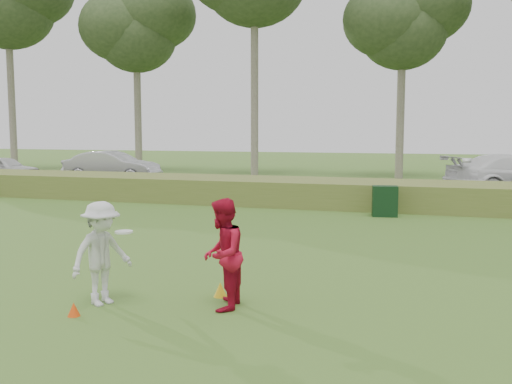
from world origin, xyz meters
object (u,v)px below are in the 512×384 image
(car_mid, at_px, (112,167))
(player_red, at_px, (222,254))
(player_white, at_px, (101,253))
(cone_orange, at_px, (74,309))
(cone_yellow, at_px, (220,289))
(car_left, at_px, (4,168))
(utility_cabinet, at_px, (385,201))

(car_mid, bearing_deg, player_red, -148.69)
(player_white, relative_size, cone_orange, 7.99)
(cone_yellow, distance_m, car_left, 24.49)
(cone_orange, xyz_separation_m, cone_yellow, (1.69, 1.54, 0.02))
(cone_orange, xyz_separation_m, car_left, (-16.65, 17.75, 0.60))
(player_red, height_order, car_mid, player_red)
(cone_yellow, bearing_deg, car_left, 138.55)
(car_mid, bearing_deg, car_left, 91.96)
(cone_yellow, distance_m, car_mid, 20.88)
(utility_cabinet, bearing_deg, cone_yellow, -110.19)
(cone_yellow, xyz_separation_m, utility_cabinet, (1.83, 9.67, 0.36))
(player_white, bearing_deg, cone_orange, -164.43)
(player_red, bearing_deg, player_white, -86.78)
(car_left, bearing_deg, car_mid, -83.52)
(player_red, xyz_separation_m, utility_cabinet, (1.57, 10.24, -0.36))
(cone_yellow, height_order, car_left, car_left)
(utility_cabinet, xyz_separation_m, car_mid, (-14.10, 7.21, 0.37))
(player_red, height_order, cone_orange, player_red)
(player_red, height_order, car_left, player_red)
(player_red, bearing_deg, car_mid, -151.59)
(player_white, xyz_separation_m, player_red, (1.86, 0.34, 0.04))
(utility_cabinet, bearing_deg, car_left, 152.57)
(player_white, xyz_separation_m, utility_cabinet, (3.43, 10.58, -0.32))
(cone_orange, relative_size, car_mid, 0.04)
(player_white, height_order, utility_cabinet, player_white)
(car_left, height_order, car_mid, car_mid)
(cone_yellow, xyz_separation_m, car_left, (-18.35, 16.21, 0.58))
(player_white, bearing_deg, player_red, -55.72)
(car_left, relative_size, car_mid, 0.78)
(car_left, bearing_deg, utility_cabinet, -107.81)
(car_mid, bearing_deg, utility_cabinet, -121.46)
(car_left, bearing_deg, cone_orange, -136.67)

